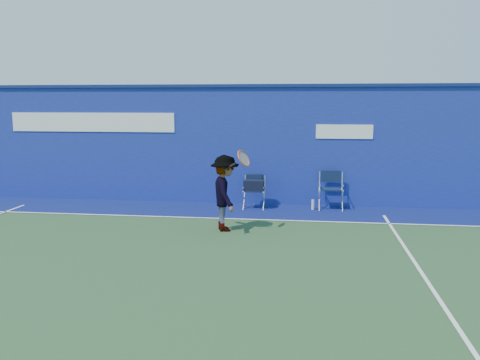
# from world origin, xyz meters

# --- Properties ---
(ground) EXTENTS (80.00, 80.00, 0.00)m
(ground) POSITION_xyz_m (0.00, 0.00, 0.00)
(ground) COLOR #2A4A27
(ground) RESTS_ON ground
(stadium_wall) EXTENTS (24.00, 0.50, 3.08)m
(stadium_wall) POSITION_xyz_m (-0.00, 5.20, 1.55)
(stadium_wall) COLOR navy
(stadium_wall) RESTS_ON ground
(out_of_bounds_strip) EXTENTS (24.00, 1.80, 0.01)m
(out_of_bounds_strip) POSITION_xyz_m (0.00, 4.10, 0.00)
(out_of_bounds_strip) COLOR #0D1856
(out_of_bounds_strip) RESTS_ON ground
(court_lines) EXTENTS (24.00, 12.00, 0.01)m
(court_lines) POSITION_xyz_m (0.00, 0.60, 0.01)
(court_lines) COLOR white
(court_lines) RESTS_ON out_of_bounds_strip
(directors_chair_left) EXTENTS (0.50, 0.46, 0.84)m
(directors_chair_left) POSITION_xyz_m (1.40, 4.44, 0.36)
(directors_chair_left) COLOR silver
(directors_chair_left) RESTS_ON ground
(directors_chair_right) EXTENTS (0.56, 0.50, 0.93)m
(directors_chair_right) POSITION_xyz_m (3.29, 4.60, 0.29)
(directors_chair_right) COLOR silver
(directors_chair_right) RESTS_ON ground
(water_bottle) EXTENTS (0.07, 0.07, 0.26)m
(water_bottle) POSITION_xyz_m (2.86, 4.46, 0.13)
(water_bottle) COLOR silver
(water_bottle) RESTS_ON ground
(tennis_player) EXTENTS (1.01, 1.15, 1.69)m
(tennis_player) POSITION_xyz_m (1.04, 2.21, 0.79)
(tennis_player) COLOR #EA4738
(tennis_player) RESTS_ON ground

